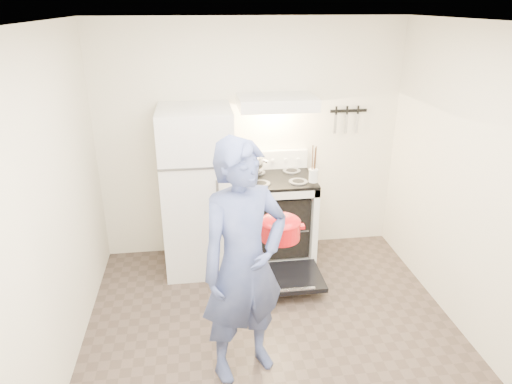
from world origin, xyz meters
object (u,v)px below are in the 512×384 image
(person, at_px, (244,264))
(refrigerator, at_px, (198,191))
(tea_kettle, at_px, (253,162))
(dutch_oven, at_px, (280,230))
(stove_body, at_px, (276,220))

(person, bearing_deg, refrigerator, 77.99)
(tea_kettle, relative_size, dutch_oven, 0.81)
(tea_kettle, distance_m, person, 1.70)
(dutch_oven, bearing_deg, stove_body, 81.01)
(dutch_oven, bearing_deg, tea_kettle, 91.36)
(stove_body, relative_size, person, 0.50)
(tea_kettle, bearing_deg, stove_body, -21.14)
(tea_kettle, distance_m, dutch_oven, 1.35)
(refrigerator, xyz_separation_m, person, (0.30, -1.55, 0.07))
(refrigerator, bearing_deg, dutch_oven, -63.52)
(stove_body, xyz_separation_m, dutch_oven, (-0.20, -1.25, 0.54))
(refrigerator, xyz_separation_m, stove_body, (0.81, 0.02, -0.39))
(person, height_order, dutch_oven, person)
(refrigerator, height_order, stove_body, refrigerator)
(stove_body, height_order, dutch_oven, dutch_oven)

